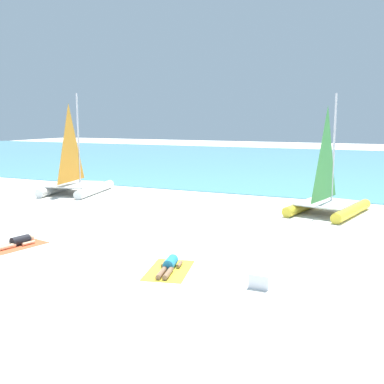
% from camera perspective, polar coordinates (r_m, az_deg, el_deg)
% --- Properties ---
extents(ground_plane, '(120.00, 120.00, 0.00)m').
position_cam_1_polar(ground_plane, '(22.39, 4.51, -1.47)').
color(ground_plane, white).
extents(ocean_water, '(120.00, 40.00, 0.05)m').
position_cam_1_polar(ocean_water, '(44.34, 14.74, 3.55)').
color(ocean_water, '#5BB2C1').
rests_on(ocean_water, ground).
extents(sailboat_white, '(3.49, 4.67, 5.50)m').
position_cam_1_polar(sailboat_white, '(26.16, -14.36, 1.62)').
color(sailboat_white, white).
rests_on(sailboat_white, ground).
extents(sailboat_yellow, '(3.31, 4.43, 5.20)m').
position_cam_1_polar(sailboat_yellow, '(20.75, 16.57, -0.50)').
color(sailboat_yellow, yellow).
rests_on(sailboat_yellow, ground).
extents(towel_left, '(1.44, 2.07, 0.01)m').
position_cam_1_polar(towel_left, '(16.03, -21.22, -6.33)').
color(towel_left, '#EA5933').
rests_on(towel_left, ground).
extents(sunbather_left, '(0.69, 1.56, 0.30)m').
position_cam_1_polar(sunbather_left, '(16.03, -21.05, -5.86)').
color(sunbather_left, black).
rests_on(sunbather_left, towel_left).
extents(towel_right, '(1.52, 2.11, 0.01)m').
position_cam_1_polar(towel_right, '(12.70, -2.90, -9.73)').
color(towel_right, yellow).
rests_on(towel_right, ground).
extents(sunbather_right, '(0.76, 1.56, 0.30)m').
position_cam_1_polar(sunbather_right, '(12.72, -2.83, -9.10)').
color(sunbather_right, '#268CCC').
rests_on(sunbather_right, towel_right).
extents(cooler_box, '(0.50, 0.36, 0.36)m').
position_cam_1_polar(cooler_box, '(11.55, 8.51, -10.87)').
color(cooler_box, white).
rests_on(cooler_box, ground).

